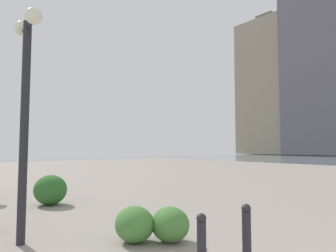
% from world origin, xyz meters
% --- Properties ---
extents(building_annex, '(12.26, 12.72, 38.21)m').
position_xyz_m(building_annex, '(28.51, -64.22, 18.07)').
color(building_annex, '#5B5660').
rests_on(building_annex, ground).
extents(building_highrise, '(12.17, 11.41, 34.58)m').
position_xyz_m(building_highrise, '(41.06, -64.38, 16.25)').
color(building_highrise, gray).
rests_on(building_highrise, ground).
extents(lamppost, '(0.98, 0.28, 3.92)m').
position_xyz_m(lamppost, '(5.36, 0.91, 2.62)').
color(lamppost, '#232328').
rests_on(lamppost, ground).
extents(bollard_near, '(0.13, 0.13, 0.85)m').
position_xyz_m(bollard_near, '(2.35, -1.15, 0.44)').
color(bollard_near, '#232328').
rests_on(bollard_near, ground).
extents(bollard_mid, '(0.13, 0.13, 0.77)m').
position_xyz_m(bollard_mid, '(2.61, -0.55, 0.40)').
color(bollard_mid, '#232328').
rests_on(bollard_mid, ground).
extents(shrub_low, '(0.70, 0.63, 0.59)m').
position_xyz_m(shrub_low, '(3.88, -1.09, 0.30)').
color(shrub_low, '#477F38').
rests_on(shrub_low, ground).
extents(shrub_round, '(0.98, 0.88, 0.83)m').
position_xyz_m(shrub_round, '(8.57, -0.65, 0.42)').
color(shrub_round, '#2D6628').
rests_on(shrub_round, ground).
extents(shrub_wide, '(0.72, 0.65, 0.61)m').
position_xyz_m(shrub_wide, '(4.25, -0.61, 0.30)').
color(shrub_wide, '#477F38').
rests_on(shrub_wide, ground).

